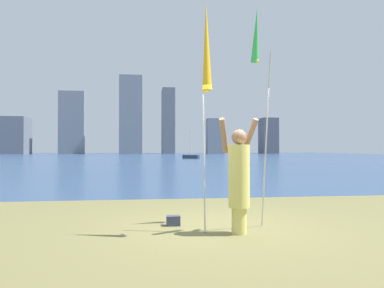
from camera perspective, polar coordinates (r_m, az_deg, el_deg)
ground at (r=57.62m, az=-5.98°, el=-2.22°), size 120.00×138.00×0.12m
person at (r=6.29m, az=7.33°, el=-5.04°), size 0.72×0.53×1.98m
kite_flag_left at (r=6.37m, az=2.27°, el=14.58°), size 0.16×0.52×3.98m
kite_flag_right at (r=7.49m, az=10.03°, el=15.41°), size 0.16×1.02×4.17m
bag at (r=7.01m, az=-2.93°, el=-11.84°), size 0.25×0.19×0.18m
sailboat_4 at (r=53.55m, az=-0.17°, el=-1.90°), size 2.37×2.25×4.66m
skyline_tower_0 at (r=108.57m, az=-25.69°, el=1.19°), size 5.96×7.38×9.87m
skyline_tower_1 at (r=106.97m, az=-18.20°, el=3.18°), size 6.92×3.06×17.35m
skyline_tower_2 at (r=102.36m, az=-9.50°, el=4.51°), size 6.21×3.68×21.55m
skyline_tower_3 at (r=106.74m, az=-3.75°, el=3.52°), size 3.52×7.93×18.70m
skyline_tower_4 at (r=103.69m, az=3.59°, el=1.22°), size 4.64×3.70×9.93m
skyline_tower_5 at (r=111.60m, az=11.82°, el=1.25°), size 4.66×5.45×10.54m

